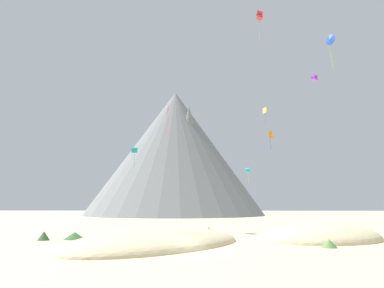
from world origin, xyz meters
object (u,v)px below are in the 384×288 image
Objects in this scene: bush_ridge_crest at (44,236)px; kite_orange_mid at (270,136)px; bush_mid_center at (198,242)px; kite_rainbow_mid at (168,111)px; bush_far_right at (209,230)px; bush_far_left at (292,234)px; bush_low_patch at (329,243)px; rock_massif at (176,153)px; kite_cyan_low at (247,171)px; kite_violet_high at (314,78)px; kite_red_high at (259,16)px; kite_gold_mid at (265,112)px; bush_scatter_east at (75,236)px; kite_teal_mid at (134,150)px; kite_blue_high at (330,40)px.

bush_ridge_crest is 43.58m from kite_orange_mid.
bush_mid_center is 27.79m from kite_rainbow_mid.
bush_far_right is 1.18× the size of bush_far_left.
bush_low_patch is 10.82m from bush_far_left.
kite_cyan_low is (21.08, -60.68, -12.57)m from rock_massif.
bush_ridge_crest is 27.25m from kite_rainbow_mid.
bush_low_patch is 0.44× the size of kite_orange_mid.
kite_violet_high is 0.31× the size of kite_red_high.
kite_red_high is 21.93m from kite_orange_mid.
kite_gold_mid is at bearing -46.63° from kite_rainbow_mid.
bush_scatter_east is at bearing -173.05° from bush_far_left.
kite_violet_high is at bearing 73.66° from bush_low_patch.
bush_mid_center is 45.34m from kite_cyan_low.
bush_mid_center is 15.13m from bush_far_left.
kite_cyan_low is at bearing 160.03° from kite_teal_mid.
bush_scatter_east is 27.18m from bush_far_left.
bush_mid_center is 0.20× the size of kite_rainbow_mid.
kite_teal_mid is at bearing 124.47° from bush_far_left.
bush_ridge_crest is 49.97m from kite_teal_mid.
kite_teal_mid is (1.18, 46.93, 17.14)m from bush_ridge_crest.
bush_mid_center is at bearing -141.04° from bush_far_left.
bush_scatter_east is at bearing 157.77° from bush_mid_center.
kite_red_high reaches higher than bush_low_patch.
kite_blue_high reaches higher than bush_scatter_east.
kite_cyan_low is at bearing 178.23° from kite_red_high.
bush_mid_center is at bearing -83.89° from rock_massif.
bush_scatter_east is at bearing 165.16° from bush_low_patch.
rock_massif reaches higher than kite_cyan_low.
bush_far_left reaches higher than bush_scatter_east.
bush_scatter_east is at bearing -65.27° from kite_red_high.
kite_gold_mid is 16.00m from kite_orange_mid.
bush_scatter_east is 1.68× the size of bush_low_patch.
kite_rainbow_mid is 1.63× the size of kite_cyan_low.
bush_far_left is at bearing -74.57° from kite_cyan_low.
bush_far_right is 0.01× the size of rock_massif.
kite_cyan_low is (-2.94, 44.01, 11.20)m from bush_low_patch.
bush_far_right reaches higher than bush_scatter_east.
kite_rainbow_mid is at bearing -90.63° from kite_violet_high.
bush_far_left is 35.10m from kite_cyan_low.
kite_rainbow_mid is at bearing -86.11° from rock_massif.
bush_low_patch is at bearing -73.76° from kite_cyan_low.
kite_cyan_low is at bearing 165.30° from kite_blue_high.
kite_red_high reaches higher than kite_orange_mid.
kite_blue_high reaches higher than bush_mid_center.
bush_low_patch is 13.01m from bush_mid_center.
kite_rainbow_mid is 1.14× the size of kite_teal_mid.
kite_orange_mid is at bearing -67.58° from kite_rainbow_mid.
kite_violet_high is at bearing 134.21° from kite_blue_high.
kite_teal_mid is at bearing 119.68° from bush_low_patch.
kite_gold_mid reaches higher than kite_teal_mid.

